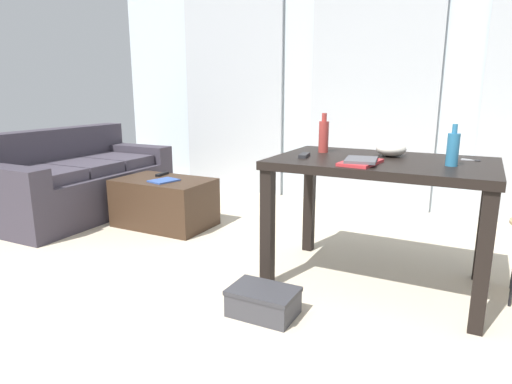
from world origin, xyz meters
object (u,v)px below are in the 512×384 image
at_px(couch, 77,182).
at_px(book_stack, 361,161).
at_px(tv_remote_primary, 162,174).
at_px(tv_remote_on_table, 304,155).
at_px(craft_table, 381,178).
at_px(bottle_far, 324,136).
at_px(bowl, 391,149).
at_px(coffee_table, 165,202).
at_px(shoebox, 263,302).
at_px(magazine, 164,181).
at_px(scissors, 473,160).
at_px(bottle_near, 453,149).

bearing_deg(couch, book_stack, -10.01).
xyz_separation_m(couch, tv_remote_primary, (0.88, 0.21, 0.12)).
bearing_deg(tv_remote_primary, tv_remote_on_table, -26.96).
relative_size(couch, craft_table, 1.39).
bearing_deg(bottle_far, bowl, 2.59).
bearing_deg(bowl, book_stack, -103.72).
relative_size(bottle_far, tv_remote_primary, 1.52).
xyz_separation_m(craft_table, tv_remote_on_table, (-0.44, -0.12, 0.12)).
xyz_separation_m(couch, tv_remote_on_table, (2.48, -0.40, 0.48)).
bearing_deg(bottle_far, book_stack, -46.34).
bearing_deg(couch, craft_table, -5.45).
distance_m(couch, tv_remote_primary, 0.91).
height_order(coffee_table, tv_remote_primary, tv_remote_primary).
bearing_deg(shoebox, couch, 158.85).
bearing_deg(couch, magazine, -0.22).
height_order(couch, scissors, couch).
xyz_separation_m(coffee_table, tv_remote_on_table, (1.48, -0.47, 0.58)).
height_order(craft_table, bottle_far, bottle_far).
height_order(tv_remote_primary, magazine, tv_remote_primary).
xyz_separation_m(coffee_table, bowl, (1.94, -0.20, 0.61)).
height_order(book_stack, magazine, book_stack).
bearing_deg(coffee_table, bottle_far, -8.12).
xyz_separation_m(book_stack, shoebox, (-0.37, -0.46, -0.72)).
bearing_deg(couch, bottle_near, -5.87).
bearing_deg(tv_remote_on_table, coffee_table, 152.63).
distance_m(tv_remote_primary, magazine, 0.28).
relative_size(couch, bottle_near, 7.77).
bearing_deg(craft_table, shoebox, -122.82).
bearing_deg(tv_remote_on_table, bowl, 20.38).
relative_size(coffee_table, bottle_far, 3.25).
distance_m(coffee_table, bottle_near, 2.42).
relative_size(tv_remote_primary, magazine, 0.74).
distance_m(bowl, book_stack, 0.38).
bearing_deg(bowl, bottle_near, -30.21).
height_order(bottle_near, tv_remote_primary, bottle_near).
xyz_separation_m(couch, bottle_far, (2.52, -0.15, 0.58)).
height_order(tv_remote_on_table, magazine, tv_remote_on_table).
relative_size(book_stack, tv_remote_primary, 1.86).
bearing_deg(magazine, book_stack, -2.65).
height_order(bowl, tv_remote_on_table, bowl).
relative_size(couch, magazine, 7.70).
xyz_separation_m(bottle_near, bowl, (-0.36, 0.21, -0.05)).
bearing_deg(shoebox, tv_remote_primary, 144.01).
xyz_separation_m(bowl, tv_remote_primary, (-2.07, 0.34, -0.40)).
distance_m(bottle_far, bowl, 0.43).
xyz_separation_m(craft_table, tv_remote_primary, (-2.05, 0.48, -0.24)).
bearing_deg(tv_remote_on_table, tv_remote_primary, 149.42).
bearing_deg(bottle_far, coffee_table, 171.88).
relative_size(coffee_table, tv_remote_on_table, 5.52).
distance_m(craft_table, scissors, 0.53).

